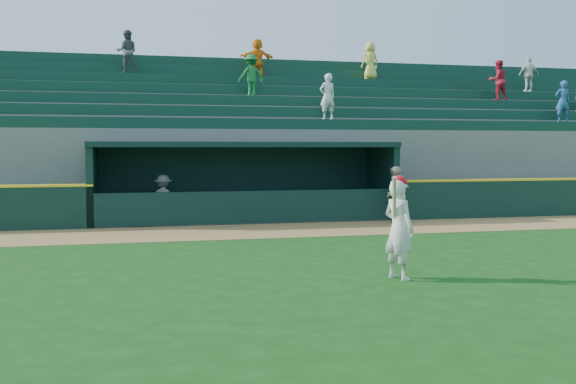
{
  "coord_description": "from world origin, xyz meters",
  "views": [
    {
      "loc": [
        -3.21,
        -12.3,
        2.3
      ],
      "look_at": [
        0.0,
        1.6,
        1.3
      ],
      "focal_mm": 40.0,
      "sensor_mm": 36.0,
      "label": 1
    }
  ],
  "objects": [
    {
      "name": "dugout",
      "position": [
        0.0,
        8.0,
        1.36
      ],
      "size": [
        9.4,
        2.8,
        2.46
      ],
      "color": "slate",
      "rests_on": "ground"
    },
    {
      "name": "warning_track",
      "position": [
        0.0,
        4.9,
        0.01
      ],
      "size": [
        40.0,
        3.0,
        0.01
      ],
      "primitive_type": "cube",
      "color": "olive",
      "rests_on": "ground"
    },
    {
      "name": "batter_at_plate",
      "position": [
        1.15,
        -1.97,
        0.91
      ],
      "size": [
        0.63,
        0.84,
        1.83
      ],
      "color": "silver",
      "rests_on": "ground"
    },
    {
      "name": "dugout_player_front",
      "position": [
        4.32,
        5.87,
        0.86
      ],
      "size": [
        1.05,
        1.05,
        1.72
      ],
      "primitive_type": "imported",
      "rotation": [
        0.0,
        0.0,
        3.9
      ],
      "color": "#A8A7A2",
      "rests_on": "ground"
    },
    {
      "name": "ground",
      "position": [
        0.0,
        0.0,
        0.0
      ],
      "size": [
        120.0,
        120.0,
        0.0
      ],
      "primitive_type": "plane",
      "color": "#134010",
      "rests_on": "ground"
    },
    {
      "name": "dugout_player_inside",
      "position": [
        -2.52,
        7.76,
        0.72
      ],
      "size": [
        1.05,
        0.77,
        1.45
      ],
      "primitive_type": "imported",
      "rotation": [
        0.0,
        0.0,
        2.87
      ],
      "color": "#A1A19C",
      "rests_on": "ground"
    },
    {
      "name": "stands",
      "position": [
        -0.01,
        12.57,
        2.4
      ],
      "size": [
        34.5,
        6.25,
        7.48
      ],
      "color": "slate",
      "rests_on": "ground"
    }
  ]
}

